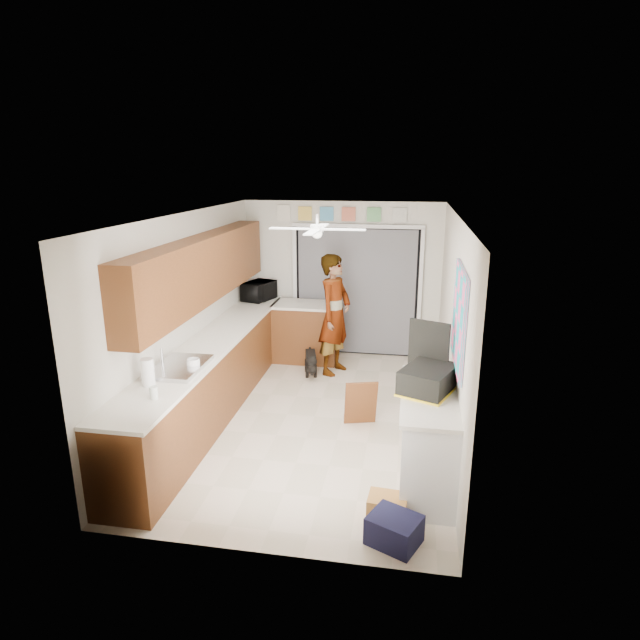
{
  "coord_description": "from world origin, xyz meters",
  "views": [
    {
      "loc": [
        1.1,
        -6.02,
        3.04
      ],
      "look_at": [
        0.0,
        0.4,
        1.15
      ],
      "focal_mm": 30.0,
      "sensor_mm": 36.0,
      "label": 1
    }
  ],
  "objects_px": {
    "microwave": "(259,291)",
    "man": "(335,315)",
    "dog": "(311,362)",
    "cardboard_box": "(387,507)",
    "navy_crate": "(394,530)",
    "cup": "(193,364)",
    "suitcase": "(428,379)",
    "paper_towel_roll": "(148,372)"
  },
  "relations": [
    {
      "from": "man",
      "to": "cup",
      "type": "bearing_deg",
      "value": 175.68
    },
    {
      "from": "dog",
      "to": "cardboard_box",
      "type": "bearing_deg",
      "value": -81.88
    },
    {
      "from": "suitcase",
      "to": "dog",
      "type": "height_order",
      "value": "suitcase"
    },
    {
      "from": "navy_crate",
      "to": "dog",
      "type": "xyz_separation_m",
      "value": [
        -1.38,
        3.57,
        0.07
      ]
    },
    {
      "from": "suitcase",
      "to": "microwave",
      "type": "bearing_deg",
      "value": 151.64
    },
    {
      "from": "suitcase",
      "to": "cardboard_box",
      "type": "distance_m",
      "value": 1.24
    },
    {
      "from": "navy_crate",
      "to": "man",
      "type": "relative_size",
      "value": 0.22
    },
    {
      "from": "cardboard_box",
      "to": "dog",
      "type": "xyz_separation_m",
      "value": [
        -1.31,
        3.25,
        0.09
      ]
    },
    {
      "from": "microwave",
      "to": "cup",
      "type": "xyz_separation_m",
      "value": [
        0.15,
        -3.07,
        -0.09
      ]
    },
    {
      "from": "microwave",
      "to": "man",
      "type": "relative_size",
      "value": 0.3
    },
    {
      "from": "cardboard_box",
      "to": "man",
      "type": "distance_m",
      "value": 3.65
    },
    {
      "from": "paper_towel_roll",
      "to": "dog",
      "type": "bearing_deg",
      "value": 69.01
    },
    {
      "from": "paper_towel_roll",
      "to": "man",
      "type": "bearing_deg",
      "value": 64.7
    },
    {
      "from": "suitcase",
      "to": "cardboard_box",
      "type": "bearing_deg",
      "value": -90.9
    },
    {
      "from": "man",
      "to": "paper_towel_roll",
      "type": "bearing_deg",
      "value": 175.23
    },
    {
      "from": "paper_towel_roll",
      "to": "navy_crate",
      "type": "xyz_separation_m",
      "value": [
        2.47,
        -0.72,
        -0.95
      ]
    },
    {
      "from": "navy_crate",
      "to": "dog",
      "type": "relative_size",
      "value": 0.81
    },
    {
      "from": "cup",
      "to": "cardboard_box",
      "type": "relative_size",
      "value": 0.41
    },
    {
      "from": "paper_towel_roll",
      "to": "man",
      "type": "distance_m",
      "value": 3.34
    },
    {
      "from": "paper_towel_roll",
      "to": "suitcase",
      "type": "height_order",
      "value": "paper_towel_roll"
    },
    {
      "from": "suitcase",
      "to": "cardboard_box",
      "type": "height_order",
      "value": "suitcase"
    },
    {
      "from": "paper_towel_roll",
      "to": "cardboard_box",
      "type": "distance_m",
      "value": 2.62
    },
    {
      "from": "cardboard_box",
      "to": "dog",
      "type": "distance_m",
      "value": 3.51
    },
    {
      "from": "paper_towel_roll",
      "to": "man",
      "type": "xyz_separation_m",
      "value": [
        1.43,
        3.02,
        -0.17
      ]
    },
    {
      "from": "paper_towel_roll",
      "to": "dog",
      "type": "height_order",
      "value": "paper_towel_roll"
    },
    {
      "from": "microwave",
      "to": "suitcase",
      "type": "bearing_deg",
      "value": -122.98
    },
    {
      "from": "navy_crate",
      "to": "cardboard_box",
      "type": "bearing_deg",
      "value": 102.82
    },
    {
      "from": "man",
      "to": "dog",
      "type": "height_order",
      "value": "man"
    },
    {
      "from": "paper_towel_roll",
      "to": "man",
      "type": "relative_size",
      "value": 0.15
    },
    {
      "from": "paper_towel_roll",
      "to": "cardboard_box",
      "type": "xyz_separation_m",
      "value": [
        2.4,
        -0.4,
        -0.97
      ]
    },
    {
      "from": "cup",
      "to": "navy_crate",
      "type": "relative_size",
      "value": 0.35
    },
    {
      "from": "microwave",
      "to": "man",
      "type": "xyz_separation_m",
      "value": [
        1.32,
        -0.56,
        -0.18
      ]
    },
    {
      "from": "paper_towel_roll",
      "to": "microwave",
      "type": "bearing_deg",
      "value": 88.28
    },
    {
      "from": "cardboard_box",
      "to": "navy_crate",
      "type": "xyz_separation_m",
      "value": [
        0.07,
        -0.32,
        0.02
      ]
    },
    {
      "from": "suitcase",
      "to": "dog",
      "type": "xyz_separation_m",
      "value": [
        -1.63,
        2.52,
        -0.86
      ]
    },
    {
      "from": "man",
      "to": "dog",
      "type": "relative_size",
      "value": 3.63
    },
    {
      "from": "cardboard_box",
      "to": "navy_crate",
      "type": "relative_size",
      "value": 0.85
    },
    {
      "from": "man",
      "to": "dog",
      "type": "bearing_deg",
      "value": 137.6
    },
    {
      "from": "navy_crate",
      "to": "paper_towel_roll",
      "type": "bearing_deg",
      "value": 163.75
    },
    {
      "from": "microwave",
      "to": "dog",
      "type": "xyz_separation_m",
      "value": [
        0.99,
        -0.73,
        -0.89
      ]
    },
    {
      "from": "paper_towel_roll",
      "to": "dog",
      "type": "distance_m",
      "value": 3.17
    },
    {
      "from": "man",
      "to": "microwave",
      "type": "bearing_deg",
      "value": 87.7
    }
  ]
}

